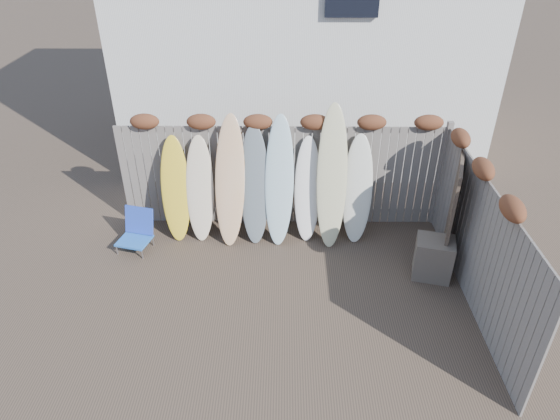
{
  "coord_description": "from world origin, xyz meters",
  "views": [
    {
      "loc": [
        0.07,
        -5.88,
        5.42
      ],
      "look_at": [
        0.0,
        1.2,
        1.0
      ],
      "focal_mm": 32.0,
      "sensor_mm": 36.0,
      "label": 1
    }
  ],
  "objects_px": {
    "beach_chair": "(137,231)",
    "wooden_crate": "(433,258)",
    "surfboard_0": "(176,189)",
    "lattice_panel": "(451,212)"
  },
  "relations": [
    {
      "from": "lattice_panel",
      "to": "surfboard_0",
      "type": "xyz_separation_m",
      "value": [
        -4.78,
        0.78,
        -0.03
      ]
    },
    {
      "from": "surfboard_0",
      "to": "wooden_crate",
      "type": "bearing_deg",
      "value": -20.62
    },
    {
      "from": "beach_chair",
      "to": "lattice_panel",
      "type": "height_order",
      "value": "lattice_panel"
    },
    {
      "from": "beach_chair",
      "to": "wooden_crate",
      "type": "xyz_separation_m",
      "value": [
        5.15,
        -0.78,
        0.02
      ]
    },
    {
      "from": "lattice_panel",
      "to": "wooden_crate",
      "type": "bearing_deg",
      "value": -105.73
    },
    {
      "from": "surfboard_0",
      "to": "beach_chair",
      "type": "bearing_deg",
      "value": -151.63
    },
    {
      "from": "beach_chair",
      "to": "wooden_crate",
      "type": "height_order",
      "value": "beach_chair"
    },
    {
      "from": "lattice_panel",
      "to": "surfboard_0",
      "type": "bearing_deg",
      "value": -170.39
    },
    {
      "from": "beach_chair",
      "to": "lattice_panel",
      "type": "relative_size",
      "value": 0.37
    },
    {
      "from": "wooden_crate",
      "to": "surfboard_0",
      "type": "height_order",
      "value": "surfboard_0"
    }
  ]
}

